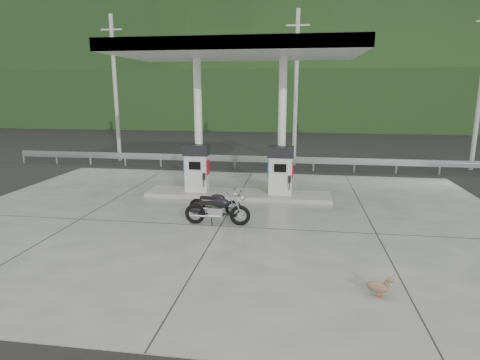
# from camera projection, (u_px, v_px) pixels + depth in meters

# --- Properties ---
(ground) EXTENTS (160.00, 160.00, 0.00)m
(ground) POSITION_uv_depth(u_px,v_px,m) (226.00, 217.00, 12.93)
(ground) COLOR black
(ground) RESTS_ON ground
(forecourt_apron) EXTENTS (18.00, 14.00, 0.02)m
(forecourt_apron) POSITION_uv_depth(u_px,v_px,m) (226.00, 216.00, 12.93)
(forecourt_apron) COLOR slate
(forecourt_apron) RESTS_ON ground
(pump_island) EXTENTS (7.00, 1.40, 0.15)m
(pump_island) POSITION_uv_depth(u_px,v_px,m) (238.00, 194.00, 15.32)
(pump_island) COLOR gray
(pump_island) RESTS_ON forecourt_apron
(gas_pump_left) EXTENTS (0.95, 0.55, 1.80)m
(gas_pump_left) POSITION_uv_depth(u_px,v_px,m) (197.00, 168.00, 15.34)
(gas_pump_left) COLOR silver
(gas_pump_left) RESTS_ON pump_island
(gas_pump_right) EXTENTS (0.95, 0.55, 1.80)m
(gas_pump_right) POSITION_uv_depth(u_px,v_px,m) (280.00, 171.00, 14.88)
(gas_pump_right) COLOR silver
(gas_pump_right) RESTS_ON pump_island
(canopy_column_left) EXTENTS (0.30, 0.30, 5.00)m
(canopy_column_left) POSITION_uv_depth(u_px,v_px,m) (198.00, 125.00, 15.37)
(canopy_column_left) COLOR white
(canopy_column_left) RESTS_ON pump_island
(canopy_column_right) EXTENTS (0.30, 0.30, 5.00)m
(canopy_column_right) POSITION_uv_depth(u_px,v_px,m) (282.00, 126.00, 14.92)
(canopy_column_right) COLOR white
(canopy_column_right) RESTS_ON pump_island
(canopy_roof) EXTENTS (8.50, 5.00, 0.40)m
(canopy_roof) POSITION_uv_depth(u_px,v_px,m) (238.00, 50.00, 14.17)
(canopy_roof) COLOR silver
(canopy_roof) RESTS_ON canopy_column_left
(guardrail) EXTENTS (26.00, 0.16, 1.42)m
(guardrail) POSITION_uv_depth(u_px,v_px,m) (254.00, 156.00, 20.50)
(guardrail) COLOR gray
(guardrail) RESTS_ON ground
(road) EXTENTS (60.00, 7.00, 0.01)m
(road) POSITION_uv_depth(u_px,v_px,m) (261.00, 158.00, 24.03)
(road) COLOR black
(road) RESTS_ON ground
(utility_pole_a) EXTENTS (0.22, 0.22, 8.00)m
(utility_pole_a) POSITION_uv_depth(u_px,v_px,m) (115.00, 90.00, 22.37)
(utility_pole_a) COLOR #979792
(utility_pole_a) RESTS_ON ground
(utility_pole_b) EXTENTS (0.22, 0.22, 8.00)m
(utility_pole_b) POSITION_uv_depth(u_px,v_px,m) (296.00, 90.00, 20.94)
(utility_pole_b) COLOR #979792
(utility_pole_b) RESTS_ON ground
(tree_band) EXTENTS (80.00, 6.00, 6.00)m
(tree_band) POSITION_uv_depth(u_px,v_px,m) (278.00, 100.00, 41.23)
(tree_band) COLOR black
(tree_band) RESTS_ON ground
(forested_hills) EXTENTS (100.00, 40.00, 140.00)m
(forested_hills) POSITION_uv_depth(u_px,v_px,m) (287.00, 114.00, 70.85)
(forested_hills) COLOR black
(forested_hills) RESTS_ON ground
(motorcycle_left) EXTENTS (1.65, 0.59, 0.77)m
(motorcycle_left) POSITION_uv_depth(u_px,v_px,m) (215.00, 204.00, 12.90)
(motorcycle_left) COLOR black
(motorcycle_left) RESTS_ON forecourt_apron
(motorcycle_right) EXTENTS (1.88, 0.64, 0.88)m
(motorcycle_right) POSITION_uv_depth(u_px,v_px,m) (217.00, 210.00, 12.03)
(motorcycle_right) COLOR black
(motorcycle_right) RESTS_ON forecourt_apron
(duck) EXTENTS (0.54, 0.31, 0.38)m
(duck) POSITION_uv_depth(u_px,v_px,m) (378.00, 287.00, 7.85)
(duck) COLOR brown
(duck) RESTS_ON forecourt_apron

